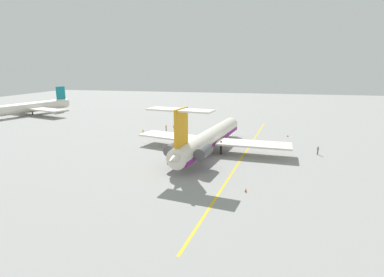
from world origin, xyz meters
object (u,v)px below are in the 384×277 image
at_px(airliner_mid_left, 30,107).
at_px(ground_crew_near_nose, 318,149).
at_px(ground_crew_near_tail, 166,127).
at_px(ground_crew_portside, 174,127).
at_px(ground_crew_starboard, 143,132).
at_px(safety_cone_nose, 288,136).
at_px(safety_cone_wingtip, 246,190).
at_px(main_jetliner, 208,139).

bearing_deg(airliner_mid_left, ground_crew_near_nose, 87.51).
height_order(ground_crew_near_tail, ground_crew_portside, ground_crew_portside).
relative_size(ground_crew_near_tail, ground_crew_starboard, 1.04).
xyz_separation_m(ground_crew_near_tail, ground_crew_starboard, (-6.96, 4.37, -0.04)).
xyz_separation_m(ground_crew_near_nose, safety_cone_nose, (16.30, 4.82, -0.87)).
height_order(ground_crew_near_tail, ground_crew_starboard, ground_crew_near_tail).
bearing_deg(safety_cone_nose, ground_crew_portside, 89.74).
distance_m(ground_crew_starboard, safety_cone_wingtip, 43.63).
height_order(ground_crew_near_nose, safety_cone_wingtip, ground_crew_near_nose).
bearing_deg(main_jetliner, ground_crew_starboard, 67.46).
bearing_deg(safety_cone_wingtip, ground_crew_starboard, 42.16).
bearing_deg(airliner_mid_left, ground_crew_near_tail, 90.31).
height_order(airliner_mid_left, safety_cone_nose, airliner_mid_left).
distance_m(ground_crew_near_nose, ground_crew_portside, 39.97).
distance_m(main_jetliner, ground_crew_starboard, 23.88).
distance_m(airliner_mid_left, ground_crew_starboard, 60.86).
height_order(airliner_mid_left, ground_crew_near_tail, airliner_mid_left).
bearing_deg(main_jetliner, airliner_mid_left, 74.11).
height_order(ground_crew_near_nose, safety_cone_nose, ground_crew_near_nose).
relative_size(airliner_mid_left, safety_cone_nose, 60.92).
distance_m(main_jetliner, ground_crew_near_tail, 25.26).
bearing_deg(safety_cone_nose, ground_crew_starboard, 100.66).
distance_m(airliner_mid_left, ground_crew_portside, 64.86).
distance_m(ground_crew_near_tail, ground_crew_portside, 2.38).
relative_size(ground_crew_near_nose, ground_crew_portside, 1.00).
bearing_deg(safety_cone_wingtip, main_jetliner, 24.95).
bearing_deg(ground_crew_starboard, safety_cone_wingtip, 53.10).
xyz_separation_m(airliner_mid_left, ground_crew_starboard, (-23.72, -56.02, -1.92)).
xyz_separation_m(ground_crew_portside, safety_cone_nose, (-0.15, -31.61, -0.88)).
distance_m(ground_crew_near_tail, ground_crew_starboard, 8.22).
relative_size(main_jetliner, safety_cone_wingtip, 71.29).
relative_size(ground_crew_near_nose, ground_crew_starboard, 1.07).
bearing_deg(ground_crew_near_nose, ground_crew_portside, -90.69).
bearing_deg(ground_crew_starboard, main_jetliner, 68.75).
height_order(ground_crew_near_nose, ground_crew_portside, ground_crew_portside).
bearing_deg(ground_crew_near_tail, main_jetliner, 168.33).
xyz_separation_m(ground_crew_starboard, safety_cone_wingtip, (-32.33, -29.28, -0.80)).
distance_m(ground_crew_near_nose, ground_crew_near_tail, 41.96).
relative_size(ground_crew_portside, ground_crew_starboard, 1.08).
height_order(main_jetliner, ground_crew_near_nose, main_jetliner).
xyz_separation_m(ground_crew_portside, ground_crew_starboard, (-7.36, 6.71, -0.08)).
distance_m(ground_crew_portside, ground_crew_starboard, 9.96).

